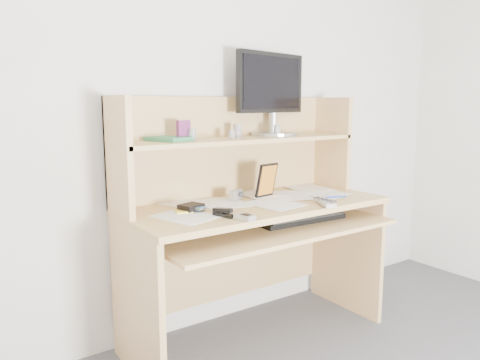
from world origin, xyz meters
TOP-DOWN VIEW (x-y plane):
  - back_wall at (0.00, 1.80)m, footprint 3.60×0.04m
  - desk at (0.00, 1.56)m, footprint 1.40×0.70m
  - paper_clutter at (0.00, 1.48)m, footprint 1.32×0.54m
  - keyboard at (0.19, 1.36)m, footprint 0.51×0.20m
  - tv_remote at (0.25, 1.24)m, footprint 0.13×0.20m
  - flip_phone at (-0.27, 1.22)m, footprint 0.07×0.10m
  - stapler at (-0.31, 1.32)m, footprint 0.06×0.12m
  - wallet at (-0.37, 1.52)m, footprint 0.13×0.11m
  - sticky_note_pad at (-0.42, 1.51)m, footprint 0.09×0.09m
  - digital_camera at (-0.06, 1.60)m, footprint 0.09×0.07m
  - game_case at (0.12, 1.56)m, footprint 0.13×0.04m
  - blue_pen at (0.41, 1.33)m, footprint 0.14×0.05m
  - card_box at (-0.34, 1.65)m, footprint 0.07×0.03m
  - shelf_book at (-0.42, 1.66)m, footprint 0.21×0.24m
  - chip_stack_a at (-0.30, 1.63)m, footprint 0.04×0.04m
  - chip_stack_b at (-0.00, 1.66)m, footprint 0.05×0.05m
  - chip_stack_c at (-0.06, 1.62)m, footprint 0.04×0.04m
  - chip_stack_d at (0.22, 1.59)m, footprint 0.04×0.04m
  - monitor at (0.27, 1.70)m, footprint 0.54×0.27m

SIDE VIEW (x-z plane):
  - keyboard at x=0.19m, z-range 0.65..0.68m
  - desk at x=0.00m, z-range 0.04..1.34m
  - paper_clutter at x=0.00m, z-range 0.75..0.76m
  - sticky_note_pad at x=-0.42m, z-range 0.75..0.76m
  - blue_pen at x=0.41m, z-range 0.76..0.76m
  - tv_remote at x=0.25m, z-range 0.76..0.78m
  - flip_phone at x=-0.27m, z-range 0.76..0.78m
  - wallet at x=-0.37m, z-range 0.76..0.78m
  - stapler at x=-0.31m, z-range 0.76..0.79m
  - digital_camera at x=-0.06m, z-range 0.76..0.81m
  - game_case at x=0.12m, z-range 0.76..0.94m
  - shelf_book at x=-0.42m, z-range 1.08..1.10m
  - chip_stack_c at x=-0.06m, z-range 1.08..1.13m
  - chip_stack_a at x=-0.30m, z-range 1.08..1.14m
  - chip_stack_d at x=0.22m, z-range 1.08..1.15m
  - chip_stack_b at x=0.00m, z-range 1.08..1.15m
  - card_box at x=-0.34m, z-range 1.08..1.18m
  - back_wall at x=0.00m, z-range 0.00..2.50m
  - monitor at x=0.27m, z-range 1.10..1.57m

